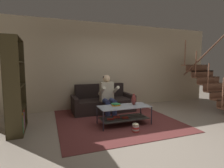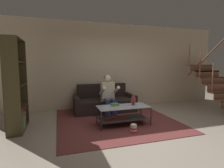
# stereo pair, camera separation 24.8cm
# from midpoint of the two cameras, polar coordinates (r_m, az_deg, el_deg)

# --- Properties ---
(ground) EXTENTS (16.80, 16.80, 0.00)m
(ground) POSITION_cam_midpoint_polar(r_m,az_deg,el_deg) (4.20, 11.77, -14.47)
(ground) COLOR #AE9F8E
(back_partition) EXTENTS (8.40, 0.12, 2.90)m
(back_partition) POSITION_cam_midpoint_polar(r_m,az_deg,el_deg) (6.20, 0.91, 5.97)
(back_partition) COLOR beige
(back_partition) RESTS_ON ground
(staircase_run) EXTENTS (1.04, 1.84, 2.41)m
(staircase_run) POSITION_cam_midpoint_polar(r_m,az_deg,el_deg) (6.78, 31.93, 0.11)
(staircase_run) COLOR #966046
(staircase_run) RESTS_ON ground
(couch) EXTENTS (1.91, 0.89, 0.85)m
(couch) POSITION_cam_midpoint_polar(r_m,az_deg,el_deg) (5.64, -1.36, -6.05)
(couch) COLOR black
(couch) RESTS_ON ground
(person_seated_center) EXTENTS (0.50, 0.58, 1.19)m
(person_seated_center) POSITION_cam_midpoint_polar(r_m,az_deg,el_deg) (5.08, 0.26, -3.25)
(person_seated_center) COLOR navy
(person_seated_center) RESTS_ON ground
(coffee_table) EXTENTS (1.27, 0.55, 0.47)m
(coffee_table) POSITION_cam_midpoint_polar(r_m,az_deg,el_deg) (4.37, 5.21, -9.24)
(coffee_table) COLOR #A9B8CA
(coffee_table) RESTS_ON ground
(area_rug) EXTENTS (3.04, 3.36, 0.01)m
(area_rug) POSITION_cam_midpoint_polar(r_m,az_deg,el_deg) (4.96, 2.02, -11.04)
(area_rug) COLOR brown
(area_rug) RESTS_ON ground
(vase) EXTENTS (0.12, 0.12, 0.28)m
(vase) POSITION_cam_midpoint_polar(r_m,az_deg,el_deg) (4.47, 8.55, -5.15)
(vase) COLOR maroon
(vase) RESTS_ON coffee_table
(book_stack) EXTENTS (0.21, 0.22, 0.05)m
(book_stack) POSITION_cam_midpoint_polar(r_m,az_deg,el_deg) (4.38, 2.60, -6.74)
(book_stack) COLOR orange
(book_stack) RESTS_ON coffee_table
(bookshelf) EXTENTS (0.32, 1.03, 2.06)m
(bookshelf) POSITION_cam_midpoint_polar(r_m,az_deg,el_deg) (4.42, -27.80, -3.82)
(bookshelf) COLOR #463C22
(bookshelf) RESTS_ON ground
(popcorn_tub) EXTENTS (0.15, 0.15, 0.20)m
(popcorn_tub) POSITION_cam_midpoint_polar(r_m,az_deg,el_deg) (3.99, 8.90, -14.03)
(popcorn_tub) COLOR red
(popcorn_tub) RESTS_ON ground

